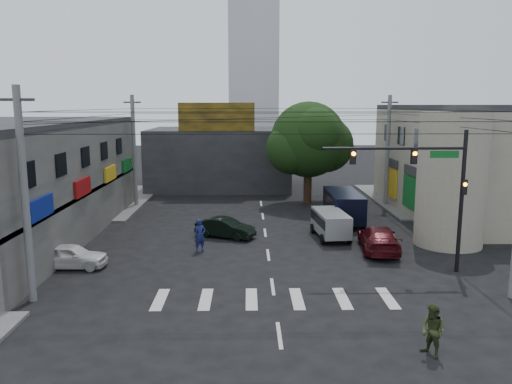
{
  "coord_description": "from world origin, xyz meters",
  "views": [
    {
      "loc": [
        -1.16,
        -25.19,
        8.39
      ],
      "look_at": [
        -0.66,
        4.0,
        3.28
      ],
      "focal_mm": 35.0,
      "sensor_mm": 36.0,
      "label": 1
    }
  ],
  "objects_px": {
    "traffic_officer": "(200,236)",
    "pedestrian_olive": "(433,331)",
    "traffic_gantry": "(429,178)",
    "navy_van": "(343,207)",
    "maroon_sedan": "(379,239)",
    "street_tree": "(308,140)",
    "utility_pole_near_left": "(25,197)",
    "white_compact": "(70,256)",
    "dark_sedan": "(225,228)",
    "utility_pole_far_left": "(134,152)",
    "utility_pole_far_right": "(388,151)",
    "silver_minivan": "(331,225)"
  },
  "relations": [
    {
      "from": "utility_pole_far_right",
      "to": "dark_sedan",
      "type": "distance_m",
      "value": 17.03
    },
    {
      "from": "street_tree",
      "to": "traffic_officer",
      "type": "xyz_separation_m",
      "value": [
        -7.91,
        -14.31,
        -4.5
      ]
    },
    {
      "from": "dark_sedan",
      "to": "maroon_sedan",
      "type": "distance_m",
      "value": 9.56
    },
    {
      "from": "white_compact",
      "to": "pedestrian_olive",
      "type": "height_order",
      "value": "pedestrian_olive"
    },
    {
      "from": "maroon_sedan",
      "to": "traffic_officer",
      "type": "relative_size",
      "value": 2.68
    },
    {
      "from": "utility_pole_near_left",
      "to": "traffic_officer",
      "type": "height_order",
      "value": "utility_pole_near_left"
    },
    {
      "from": "maroon_sedan",
      "to": "utility_pole_near_left",
      "type": "bearing_deg",
      "value": 29.75
    },
    {
      "from": "navy_van",
      "to": "pedestrian_olive",
      "type": "xyz_separation_m",
      "value": [
        -0.69,
        -19.47,
        -0.2
      ]
    },
    {
      "from": "maroon_sedan",
      "to": "utility_pole_far_left",
      "type": "bearing_deg",
      "value": -31.4
    },
    {
      "from": "dark_sedan",
      "to": "navy_van",
      "type": "height_order",
      "value": "navy_van"
    },
    {
      "from": "traffic_officer",
      "to": "pedestrian_olive",
      "type": "relative_size",
      "value": 1.07
    },
    {
      "from": "dark_sedan",
      "to": "pedestrian_olive",
      "type": "distance_m",
      "value": 17.26
    },
    {
      "from": "navy_van",
      "to": "pedestrian_olive",
      "type": "bearing_deg",
      "value": 178.0
    },
    {
      "from": "utility_pole_near_left",
      "to": "maroon_sedan",
      "type": "xyz_separation_m",
      "value": [
        16.95,
        7.23,
        -3.87
      ]
    },
    {
      "from": "street_tree",
      "to": "utility_pole_near_left",
      "type": "distance_m",
      "value": 25.95
    },
    {
      "from": "utility_pole_near_left",
      "to": "street_tree",
      "type": "bearing_deg",
      "value": 56.0
    },
    {
      "from": "navy_van",
      "to": "traffic_officer",
      "type": "height_order",
      "value": "navy_van"
    },
    {
      "from": "utility_pole_far_right",
      "to": "silver_minivan",
      "type": "relative_size",
      "value": 2.22
    },
    {
      "from": "traffic_officer",
      "to": "traffic_gantry",
      "type": "bearing_deg",
      "value": -49.38
    },
    {
      "from": "street_tree",
      "to": "navy_van",
      "type": "distance_m",
      "value": 8.56
    },
    {
      "from": "utility_pole_near_left",
      "to": "silver_minivan",
      "type": "height_order",
      "value": "utility_pole_near_left"
    },
    {
      "from": "traffic_officer",
      "to": "street_tree",
      "type": "bearing_deg",
      "value": 29.18
    },
    {
      "from": "pedestrian_olive",
      "to": "traffic_officer",
      "type": "bearing_deg",
      "value": -175.18
    },
    {
      "from": "traffic_gantry",
      "to": "white_compact",
      "type": "height_order",
      "value": "traffic_gantry"
    },
    {
      "from": "traffic_gantry",
      "to": "navy_van",
      "type": "distance_m",
      "value": 11.65
    },
    {
      "from": "navy_van",
      "to": "utility_pole_far_right",
      "type": "bearing_deg",
      "value": -37.68
    },
    {
      "from": "utility_pole_far_right",
      "to": "navy_van",
      "type": "xyz_separation_m",
      "value": [
        -4.76,
        -6.16,
        -3.48
      ]
    },
    {
      "from": "white_compact",
      "to": "traffic_officer",
      "type": "bearing_deg",
      "value": -65.61
    },
    {
      "from": "pedestrian_olive",
      "to": "maroon_sedan",
      "type": "bearing_deg",
      "value": 142.33
    },
    {
      "from": "white_compact",
      "to": "maroon_sedan",
      "type": "height_order",
      "value": "maroon_sedan"
    },
    {
      "from": "white_compact",
      "to": "traffic_gantry",
      "type": "bearing_deg",
      "value": -91.65
    },
    {
      "from": "utility_pole_near_left",
      "to": "white_compact",
      "type": "height_order",
      "value": "utility_pole_near_left"
    },
    {
      "from": "silver_minivan",
      "to": "pedestrian_olive",
      "type": "distance_m",
      "value": 15.21
    },
    {
      "from": "utility_pole_far_right",
      "to": "utility_pole_near_left",
      "type": "bearing_deg",
      "value": -135.69
    },
    {
      "from": "utility_pole_near_left",
      "to": "maroon_sedan",
      "type": "bearing_deg",
      "value": 23.1
    },
    {
      "from": "utility_pole_far_right",
      "to": "white_compact",
      "type": "relative_size",
      "value": 2.43
    },
    {
      "from": "utility_pole_far_left",
      "to": "white_compact",
      "type": "distance_m",
      "value": 16.56
    },
    {
      "from": "street_tree",
      "to": "white_compact",
      "type": "distance_m",
      "value": 22.85
    },
    {
      "from": "white_compact",
      "to": "silver_minivan",
      "type": "xyz_separation_m",
      "value": [
        14.51,
        5.63,
        0.22
      ]
    },
    {
      "from": "traffic_gantry",
      "to": "utility_pole_far_left",
      "type": "xyz_separation_m",
      "value": [
        -18.32,
        17.0,
        -0.23
      ]
    },
    {
      "from": "utility_pole_far_left",
      "to": "navy_van",
      "type": "height_order",
      "value": "utility_pole_far_left"
    },
    {
      "from": "silver_minivan",
      "to": "traffic_officer",
      "type": "xyz_separation_m",
      "value": [
        -8.02,
        -2.86,
        0.11
      ]
    },
    {
      "from": "dark_sedan",
      "to": "pedestrian_olive",
      "type": "xyz_separation_m",
      "value": [
        7.64,
        -15.48,
        0.28
      ]
    },
    {
      "from": "dark_sedan",
      "to": "white_compact",
      "type": "relative_size",
      "value": 1.06
    },
    {
      "from": "utility_pole_far_left",
      "to": "utility_pole_far_right",
      "type": "relative_size",
      "value": 1.0
    },
    {
      "from": "traffic_gantry",
      "to": "dark_sedan",
      "type": "distance_m",
      "value": 13.15
    },
    {
      "from": "utility_pole_far_right",
      "to": "navy_van",
      "type": "bearing_deg",
      "value": -127.71
    },
    {
      "from": "utility_pole_far_right",
      "to": "traffic_officer",
      "type": "xyz_separation_m",
      "value": [
        -14.41,
        -13.31,
        -3.63
      ]
    },
    {
      "from": "street_tree",
      "to": "traffic_gantry",
      "type": "distance_m",
      "value": 18.42
    },
    {
      "from": "street_tree",
      "to": "white_compact",
      "type": "bearing_deg",
      "value": -130.13
    }
  ]
}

